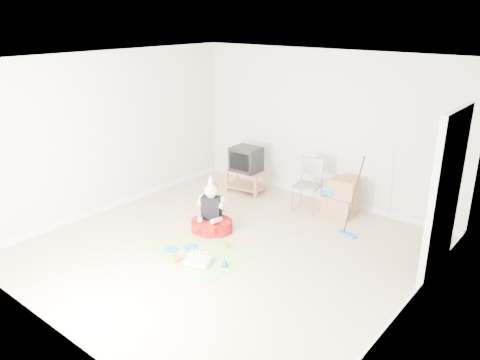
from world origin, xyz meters
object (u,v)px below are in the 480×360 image
Objects in this scene: folding_chair at (307,186)px; cardboard_boxes at (341,198)px; seated_woman at (212,219)px; birthday_cake at (198,262)px; crt_tv at (246,159)px; tv_stand at (246,179)px.

folding_chair is 1.43× the size of cardboard_boxes.
cardboard_boxes is at bearing 55.37° from seated_woman.
cardboard_boxes reaches higher than birthday_cake.
folding_chair reaches higher than cardboard_boxes.
cardboard_boxes is 2.74m from birthday_cake.
folding_chair reaches higher than crt_tv.
cardboard_boxes is 1.65× the size of birthday_cake.
crt_tv reaches higher than cardboard_boxes.
seated_woman is at bearing -72.02° from crt_tv.
seated_woman is at bearing -69.00° from tv_stand.
seated_woman is at bearing -124.63° from cardboard_boxes.
birthday_cake is (1.16, -2.47, -0.21)m from tv_stand.
crt_tv is at bearing 123.69° from tv_stand.
tv_stand is at bearing -174.99° from cardboard_boxes.
folding_chair is at bearing -3.46° from crt_tv.
birthday_cake is (-0.15, -2.46, -0.40)m from folding_chair.
cardboard_boxes is (0.53, 0.17, -0.14)m from folding_chair.
crt_tv is at bearing 115.15° from birthday_cake.
crt_tv is 2.80m from birthday_cake.
folding_chair is at bearing -0.44° from tv_stand.
seated_woman is (0.62, -1.61, -0.44)m from crt_tv.
tv_stand is 2.74m from birthday_cake.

